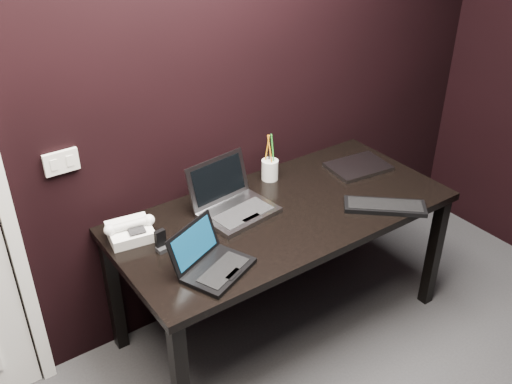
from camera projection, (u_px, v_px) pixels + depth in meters
wall_back at (184, 92)px, 2.67m from camera, size 4.00×0.00×4.00m
wall_switch at (61, 162)px, 2.45m from camera, size 0.15×0.02×0.10m
desk at (283, 223)px, 2.86m from camera, size 1.70×0.80×0.74m
netbook at (212, 262)px, 2.40m from camera, size 0.37×0.35×0.19m
silver_laptop at (233, 203)px, 2.79m from camera, size 0.39×0.36×0.24m
ext_keyboard at (385, 206)px, 2.83m from camera, size 0.39×0.37×0.03m
closed_laptop at (358, 167)px, 3.19m from camera, size 0.35×0.27×0.02m
desk_phone at (130, 231)px, 2.59m from camera, size 0.24×0.20×0.12m
mobile_phone at (161, 243)px, 2.52m from camera, size 0.06×0.05×0.10m
pen_cup at (270, 169)px, 3.06m from camera, size 0.10×0.10×0.26m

